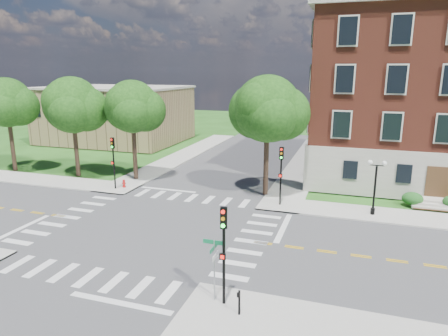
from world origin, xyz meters
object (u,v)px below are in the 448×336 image
(twin_lamp_west, at_px, (375,184))
(traffic_signal_ne, at_px, (281,168))
(push_button_post, at_px, (239,301))
(street_sign_pole, at_px, (214,258))
(traffic_signal_se, at_px, (224,243))
(traffic_signal_nw, at_px, (113,156))
(fire_hydrant, at_px, (124,184))

(twin_lamp_west, bearing_deg, traffic_signal_ne, 179.76)
(twin_lamp_west, height_order, push_button_post, twin_lamp_west)
(street_sign_pole, bearing_deg, traffic_signal_se, -14.64)
(traffic_signal_ne, bearing_deg, twin_lamp_west, -0.24)
(traffic_signal_se, bearing_deg, street_sign_pole, 165.36)
(push_button_post, bearing_deg, traffic_signal_nw, 136.84)
(twin_lamp_west, xyz_separation_m, street_sign_pole, (-7.60, -14.82, -0.21))
(traffic_signal_se, xyz_separation_m, fire_hydrant, (-14.91, 15.36, -2.72))
(traffic_signal_nw, height_order, push_button_post, traffic_signal_nw)
(twin_lamp_west, relative_size, street_sign_pole, 1.36)
(traffic_signal_se, height_order, fire_hydrant, traffic_signal_se)
(twin_lamp_west, bearing_deg, traffic_signal_nw, -179.47)
(traffic_signal_ne, distance_m, push_button_post, 15.83)
(traffic_signal_ne, bearing_deg, push_button_post, -86.35)
(traffic_signal_nw, height_order, twin_lamp_west, traffic_signal_nw)
(traffic_signal_ne, height_order, push_button_post, traffic_signal_ne)
(fire_hydrant, bearing_deg, push_button_post, -45.27)
(twin_lamp_west, height_order, street_sign_pole, twin_lamp_west)
(street_sign_pole, distance_m, push_button_post, 2.22)
(traffic_signal_se, relative_size, push_button_post, 4.00)
(traffic_signal_nw, bearing_deg, push_button_post, -43.16)
(traffic_signal_se, distance_m, twin_lamp_west, 16.56)
(traffic_signal_nw, relative_size, street_sign_pole, 1.55)
(traffic_signal_ne, xyz_separation_m, push_button_post, (1.00, -15.62, -2.39))
(twin_lamp_west, bearing_deg, push_button_post, -111.56)
(traffic_signal_ne, xyz_separation_m, twin_lamp_west, (7.16, -0.03, -0.66))
(traffic_signal_ne, relative_size, traffic_signal_nw, 1.00)
(twin_lamp_west, height_order, fire_hydrant, twin_lamp_west)
(traffic_signal_ne, bearing_deg, fire_hydrant, 178.52)
(street_sign_pole, relative_size, push_button_post, 2.58)
(twin_lamp_west, xyz_separation_m, push_button_post, (-6.16, -15.59, -1.73))
(traffic_signal_nw, bearing_deg, twin_lamp_west, 0.53)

